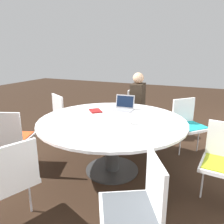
{
  "coord_description": "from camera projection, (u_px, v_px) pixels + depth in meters",
  "views": [
    {
      "loc": [
        2.44,
        1.09,
        1.58
      ],
      "look_at": [
        0.0,
        0.0,
        0.83
      ],
      "focal_mm": 35.0,
      "sensor_mm": 36.0,
      "label": 1
    }
  ],
  "objects": [
    {
      "name": "chair_6",
      "position": [
        188.0,
        122.0,
        3.43
      ],
      "size": [
        0.61,
        0.61,
        0.85
      ],
      "rotation": [
        0.0,
        0.0,
        11.82
      ],
      "color": "white",
      "rests_on": "ground_plane"
    },
    {
      "name": "ground_plane",
      "position": [
        112.0,
        170.0,
        3.0
      ],
      "size": [
        16.0,
        16.0,
        0.0
      ],
      "primitive_type": "plane",
      "color": "black"
    },
    {
      "name": "coffee_cup",
      "position": [
        129.0,
        120.0,
        2.62
      ],
      "size": [
        0.07,
        0.07,
        0.1
      ],
      "color": "white",
      "rests_on": "conference_table"
    },
    {
      "name": "conference_table",
      "position": [
        112.0,
        128.0,
        2.84
      ],
      "size": [
        1.89,
        1.89,
        0.73
      ],
      "color": "#333333",
      "rests_on": "ground_plane"
    },
    {
      "name": "chair_3",
      "position": [
        10.0,
        177.0,
        1.92
      ],
      "size": [
        0.56,
        0.55,
        0.85
      ],
      "rotation": [
        0.0,
        0.0,
        9.05
      ],
      "color": "white",
      "rests_on": "ground_plane"
    },
    {
      "name": "chair_2",
      "position": [
        11.0,
        135.0,
        2.88
      ],
      "size": [
        0.55,
        0.56,
        0.85
      ],
      "rotation": [
        0.0,
        0.0,
        8.21
      ],
      "color": "white",
      "rests_on": "ground_plane"
    },
    {
      "name": "chair_4",
      "position": [
        137.0,
        202.0,
        1.6
      ],
      "size": [
        0.59,
        0.58,
        0.85
      ],
      "rotation": [
        0.0,
        0.0,
        9.93
      ],
      "color": "white",
      "rests_on": "ground_plane"
    },
    {
      "name": "spiral_notebook",
      "position": [
        95.0,
        111.0,
        3.18
      ],
      "size": [
        0.26,
        0.25,
        0.02
      ],
      "color": "maroon",
      "rests_on": "conference_table"
    },
    {
      "name": "laptop",
      "position": [
        124.0,
        106.0,
        3.26
      ],
      "size": [
        0.25,
        0.3,
        0.21
      ],
      "rotation": [
        0.0,
        0.0,
        1.64
      ],
      "color": "#99999E",
      "rests_on": "conference_table"
    },
    {
      "name": "chair_0",
      "position": [
        137.0,
        106.0,
        4.36
      ],
      "size": [
        0.47,
        0.45,
        0.85
      ],
      "rotation": [
        0.0,
        0.0,
        6.35
      ],
      "color": "white",
      "rests_on": "ground_plane"
    },
    {
      "name": "person_0",
      "position": [
        138.0,
        100.0,
        4.06
      ],
      "size": [
        0.37,
        0.28,
        1.2
      ],
      "rotation": [
        0.0,
        0.0,
        6.35
      ],
      "color": "#2D2319",
      "rests_on": "ground_plane"
    },
    {
      "name": "chair_1",
      "position": [
        65.0,
        114.0,
        3.87
      ],
      "size": [
        0.58,
        0.59,
        0.85
      ],
      "rotation": [
        0.0,
        0.0,
        7.33
      ],
      "color": "white",
      "rests_on": "ground_plane"
    }
  ]
}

